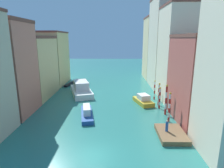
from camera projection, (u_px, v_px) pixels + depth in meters
The scene contains 19 objects.
ground_plane at pixel (105, 93), 44.78m from camera, with size 154.00×154.00×0.00m, color #28756B.
building_left_1 at pixel (6, 68), 30.97m from camera, with size 7.53×8.14×15.50m.
building_left_2 at pixel (33, 67), 41.14m from camera, with size 7.53×12.22×13.02m.
building_left_3 at pixel (51, 58), 52.85m from camera, with size 7.53×11.66×14.34m.
building_right_1 at pixel (201, 79), 28.89m from camera, with size 7.53×11.09×13.14m.
building_right_2 at pixel (180, 54), 38.22m from camera, with size 7.53×9.61×18.88m.
building_right_3 at pixel (167, 44), 48.63m from camera, with size 7.53×11.99×22.39m.
building_right_4 at pixel (157, 48), 60.09m from camera, with size 7.53×10.35×18.92m.
waterfront_dock at pixel (171, 134), 25.03m from camera, with size 3.46×5.05×0.61m.
person_on_dock at pixel (167, 126), 24.98m from camera, with size 0.36×0.36×1.56m.
mooring_pole_0 at pixel (169, 107), 28.92m from camera, with size 0.34×0.34×4.71m.
mooring_pole_1 at pixel (166, 99), 31.63m from camera, with size 0.35×0.35×5.18m.
mooring_pole_2 at pixel (160, 98), 34.56m from camera, with size 0.35×0.35×4.01m.
mooring_pole_3 at pixel (159, 94), 36.18m from camera, with size 0.39×0.39×4.38m.
mooring_pole_4 at pixel (155, 90), 39.63m from camera, with size 0.30×0.30×4.10m.
vaporetto_white at pixel (81, 89), 43.63m from camera, with size 6.80×10.66×3.05m.
gondola_black at pixel (72, 83), 53.87m from camera, with size 2.65×8.69×0.51m.
motorboat_0 at pixel (87, 113), 31.29m from camera, with size 3.00×7.21×1.73m.
motorboat_1 at pixel (143, 100), 37.41m from camera, with size 3.79×5.71×1.86m.
Camera 1 is at (2.28, -18.50, 12.54)m, focal length 30.61 mm.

